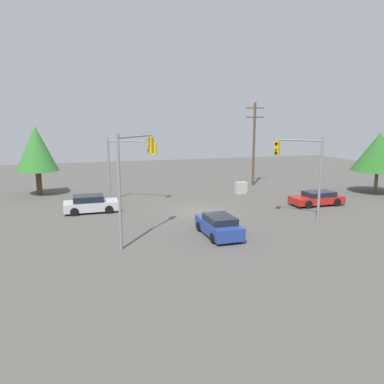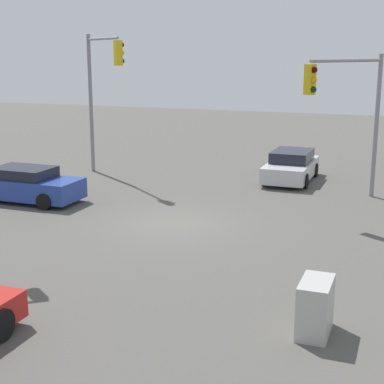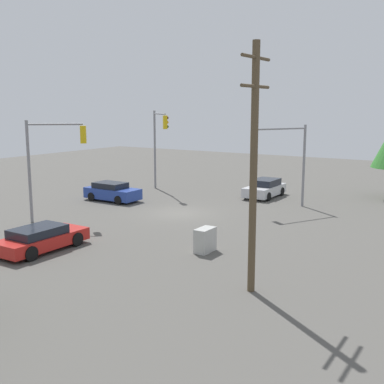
{
  "view_description": "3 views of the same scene",
  "coord_description": "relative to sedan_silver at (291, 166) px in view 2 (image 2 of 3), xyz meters",
  "views": [
    {
      "loc": [
        -9.49,
        -28.37,
        7.38
      ],
      "look_at": [
        -0.41,
        0.52,
        1.54
      ],
      "focal_mm": 35.0,
      "sensor_mm": 36.0,
      "label": 1
    },
    {
      "loc": [
        18.16,
        7.55,
        5.82
      ],
      "look_at": [
        0.32,
        0.77,
        1.27
      ],
      "focal_mm": 55.0,
      "sensor_mm": 36.0,
      "label": 2
    },
    {
      "loc": [
        25.89,
        17.52,
        6.97
      ],
      "look_at": [
        -0.11,
        0.92,
        1.5
      ],
      "focal_mm": 45.0,
      "sensor_mm": 36.0,
      "label": 3
    }
  ],
  "objects": [
    {
      "name": "sedan_blue",
      "position": [
        7.61,
        -9.03,
        0.0
      ],
      "size": [
        1.96,
        4.26,
        1.38
      ],
      "color": "#233D93",
      "rests_on": "ground_plane"
    },
    {
      "name": "traffic_signal_main",
      "position": [
        3.53,
        2.87,
        3.34
      ],
      "size": [
        4.12,
        2.4,
        5.77
      ],
      "rotation": [
        0.0,
        0.0,
        -0.5
      ],
      "color": "gray",
      "rests_on": "ground_plane"
    },
    {
      "name": "traffic_signal_cross",
      "position": [
        2.22,
        -8.6,
        3.88
      ],
      "size": [
        2.72,
        3.16,
        6.67
      ],
      "rotation": [
        0.0,
        0.0,
        0.87
      ],
      "color": "gray",
      "rests_on": "ground_plane"
    },
    {
      "name": "sedan_silver",
      "position": [
        0.0,
        0.0,
        0.0
      ],
      "size": [
        4.29,
        2.04,
        1.39
      ],
      "rotation": [
        0.0,
        0.0,
        -1.57
      ],
      "color": "silver",
      "rests_on": "ground_plane"
    },
    {
      "name": "ground_plane",
      "position": [
        8.47,
        -2.34,
        -0.67
      ],
      "size": [
        80.0,
        80.0,
        0.0
      ],
      "primitive_type": "plane",
      "color": "#54514C"
    },
    {
      "name": "electrical_cabinet",
      "position": [
        14.98,
        3.56,
        -0.08
      ],
      "size": [
        1.17,
        0.64,
        1.18
      ],
      "primitive_type": "cube",
      "color": "#B2B2AD",
      "rests_on": "ground_plane"
    }
  ]
}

